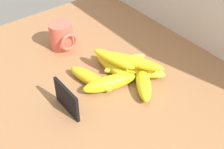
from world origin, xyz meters
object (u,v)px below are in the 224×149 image
(banana_1, at_px, (111,82))
(coffee_mug, at_px, (61,36))
(chalkboard_sign, at_px, (67,100))
(banana_6, at_px, (132,61))
(banana_3, at_px, (125,63))
(banana_2, at_px, (143,83))
(banana_7, at_px, (114,59))
(banana_4, at_px, (113,66))
(banana_0, at_px, (91,79))
(banana_5, at_px, (134,69))

(banana_1, bearing_deg, coffee_mug, -179.08)
(coffee_mug, bearing_deg, chalkboard_sign, -28.12)
(chalkboard_sign, relative_size, banana_6, 0.55)
(banana_3, xyz_separation_m, banana_6, (0.04, -0.01, 0.04))
(banana_2, height_order, banana_3, banana_2)
(banana_1, height_order, banana_3, banana_1)
(chalkboard_sign, distance_m, banana_7, 0.20)
(banana_1, bearing_deg, banana_6, 92.52)
(banana_4, xyz_separation_m, banana_7, (0.01, -0.01, 0.04))
(banana_0, xyz_separation_m, banana_4, (-0.01, 0.09, 0.00))
(banana_3, distance_m, banana_5, 0.04)
(coffee_mug, xyz_separation_m, banana_6, (0.26, 0.09, 0.01))
(banana_3, distance_m, banana_6, 0.06)
(chalkboard_sign, xyz_separation_m, banana_2, (0.06, 0.22, -0.02))
(banana_3, bearing_deg, banana_2, -10.89)
(coffee_mug, bearing_deg, banana_1, 0.92)
(banana_1, height_order, banana_4, same)
(banana_5, bearing_deg, banana_3, 178.66)
(banana_1, distance_m, banana_6, 0.09)
(coffee_mug, xyz_separation_m, banana_7, (0.22, 0.05, 0.01))
(banana_0, relative_size, banana_2, 1.06)
(coffee_mug, distance_m, banana_6, 0.28)
(banana_4, bearing_deg, banana_0, -85.71)
(banana_0, height_order, banana_6, banana_6)
(banana_3, bearing_deg, coffee_mug, -155.65)
(coffee_mug, relative_size, banana_0, 0.59)
(chalkboard_sign, height_order, banana_7, chalkboard_sign)
(banana_5, height_order, banana_6, banana_6)
(banana_1, bearing_deg, banana_5, 93.12)
(banana_1, xyz_separation_m, banana_3, (-0.05, 0.10, -0.00))
(coffee_mug, bearing_deg, banana_2, 13.45)
(banana_2, height_order, banana_7, banana_7)
(banana_2, xyz_separation_m, banana_6, (-0.06, 0.01, 0.04))
(chalkboard_sign, relative_size, banana_1, 0.66)
(chalkboard_sign, distance_m, banana_3, 0.25)
(chalkboard_sign, xyz_separation_m, banana_4, (-0.06, 0.20, -0.02))
(banana_0, xyz_separation_m, banana_3, (0.00, 0.13, -0.00))
(chalkboard_sign, height_order, banana_5, chalkboard_sign)
(banana_2, bearing_deg, banana_6, 173.22)
(banana_5, bearing_deg, banana_1, -86.88)
(banana_4, xyz_separation_m, banana_6, (0.05, 0.03, 0.04))
(banana_6, bearing_deg, banana_1, -87.48)
(banana_1, xyz_separation_m, banana_5, (-0.01, 0.09, -0.00))
(banana_3, xyz_separation_m, banana_7, (0.00, -0.05, 0.04))
(coffee_mug, height_order, banana_5, coffee_mug)
(coffee_mug, bearing_deg, banana_6, 18.10)
(banana_4, bearing_deg, banana_3, 76.31)
(banana_0, distance_m, banana_7, 0.09)
(coffee_mug, relative_size, banana_5, 0.48)
(banana_6, relative_size, banana_7, 1.33)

